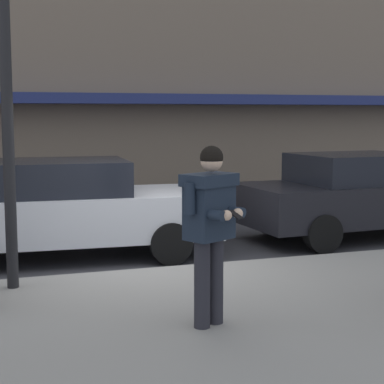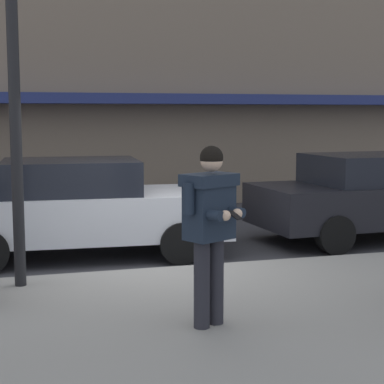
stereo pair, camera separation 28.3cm
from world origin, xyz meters
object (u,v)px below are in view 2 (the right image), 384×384
(parked_sedan_mid, at_px, (80,207))
(man_texting_on_phone, at_px, (210,216))
(street_lamp_post, at_px, (13,38))
(parked_sedan_far, at_px, (376,196))

(parked_sedan_mid, height_order, man_texting_on_phone, man_texting_on_phone)
(street_lamp_post, bearing_deg, parked_sedan_far, 18.02)
(parked_sedan_mid, distance_m, street_lamp_post, 3.27)
(street_lamp_post, bearing_deg, man_texting_on_phone, -49.37)
(parked_sedan_far, height_order, man_texting_on_phone, man_texting_on_phone)
(parked_sedan_mid, height_order, street_lamp_post, street_lamp_post)
(parked_sedan_mid, relative_size, street_lamp_post, 0.94)
(parked_sedan_far, xyz_separation_m, street_lamp_post, (-6.21, -2.02, 2.35))
(parked_sedan_mid, bearing_deg, street_lamp_post, -115.07)
(man_texting_on_phone, distance_m, street_lamp_post, 3.34)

